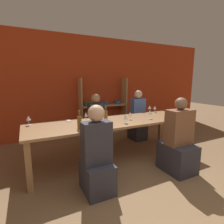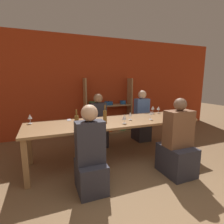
{
  "view_description": "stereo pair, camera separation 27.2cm",
  "coord_description": "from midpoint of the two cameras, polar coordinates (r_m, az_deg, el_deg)",
  "views": [
    {
      "loc": [
        -1.41,
        -0.91,
        1.52
      ],
      "look_at": [
        0.06,
        2.02,
        0.92
      ],
      "focal_mm": 28.0,
      "sensor_mm": 36.0,
      "label": 1
    },
    {
      "loc": [
        -1.16,
        -1.02,
        1.52
      ],
      "look_at": [
        0.06,
        2.02,
        0.92
      ],
      "focal_mm": 28.0,
      "sensor_mm": 36.0,
      "label": 2
    }
  ],
  "objects": [
    {
      "name": "wine_glass_red_b",
      "position": [
        4.11,
        10.38,
        1.46
      ],
      "size": [
        0.08,
        0.08,
        0.17
      ],
      "color": "white",
      "rests_on": "dining_table"
    },
    {
      "name": "wine_glass_white_a",
      "position": [
        3.3,
        -27.79,
        -1.89
      ],
      "size": [
        0.08,
        0.08,
        0.16
      ],
      "color": "white",
      "rests_on": "dining_table"
    },
    {
      "name": "person_far_b",
      "position": [
        4.05,
        -7.13,
        -4.84
      ],
      "size": [
        0.35,
        0.44,
        1.22
      ],
      "rotation": [
        0.0,
        0.0,
        3.14
      ],
      "color": "#2D2D38",
      "rests_on": "ground_plane"
    },
    {
      "name": "wine_glass_red_a",
      "position": [
        3.48,
        10.11,
        -0.25
      ],
      "size": [
        0.07,
        0.07,
        0.17
      ],
      "color": "white",
      "rests_on": "dining_table"
    },
    {
      "name": "wine_glass_empty_b",
      "position": [
        3.28,
        -10.86,
        -0.95
      ],
      "size": [
        0.07,
        0.07,
        0.16
      ],
      "color": "white",
      "rests_on": "dining_table"
    },
    {
      "name": "person_far_a",
      "position": [
        4.54,
        6.65,
        -2.99
      ],
      "size": [
        0.35,
        0.44,
        1.27
      ],
      "rotation": [
        0.0,
        0.0,
        3.14
      ],
      "color": "#2D2D38",
      "rests_on": "ground_plane"
    },
    {
      "name": "person_near_b",
      "position": [
        2.46,
        -8.22,
        -15.43
      ],
      "size": [
        0.38,
        0.48,
        1.21
      ],
      "color": "#2D2D38",
      "rests_on": "ground_plane"
    },
    {
      "name": "person_near_a",
      "position": [
        3.1,
        18.42,
        -10.33
      ],
      "size": [
        0.44,
        0.55,
        1.25
      ],
      "color": "#2D2D38",
      "rests_on": "ground_plane"
    },
    {
      "name": "wine_glass_empty_c",
      "position": [
        4.21,
        12.05,
        1.38
      ],
      "size": [
        0.07,
        0.07,
        0.15
      ],
      "color": "white",
      "rests_on": "dining_table"
    },
    {
      "name": "wall_back_red",
      "position": [
        4.97,
        -11.65,
        8.19
      ],
      "size": [
        8.8,
        0.06,
        2.7
      ],
      "color": "#B23819",
      "rests_on": "ground_plane"
    },
    {
      "name": "wine_glass_empty_a",
      "position": [
        3.37,
        3.62,
        -0.73
      ],
      "size": [
        0.07,
        0.07,
        0.15
      ],
      "color": "white",
      "rests_on": "dining_table"
    },
    {
      "name": "wine_glass_red_c",
      "position": [
        3.07,
        1.93,
        -1.66
      ],
      "size": [
        0.08,
        0.08,
        0.17
      ],
      "color": "white",
      "rests_on": "dining_table"
    },
    {
      "name": "cell_phone",
      "position": [
        3.38,
        -16.25,
        -2.8
      ],
      "size": [
        0.08,
        0.16,
        0.01
      ],
      "color": "silver",
      "rests_on": "dining_table"
    },
    {
      "name": "dining_table",
      "position": [
        3.29,
        -1.59,
        -4.1
      ],
      "size": [
        3.16,
        0.95,
        0.77
      ],
      "color": "olive",
      "rests_on": "ground_plane"
    },
    {
      "name": "wine_bottle_dark",
      "position": [
        3.17,
        -4.53,
        -1.09
      ],
      "size": [
        0.07,
        0.07,
        0.31
      ],
      "color": "brown",
      "rests_on": "dining_table"
    },
    {
      "name": "wine_bottle_green",
      "position": [
        2.79,
        -13.36,
        -3.02
      ],
      "size": [
        0.07,
        0.07,
        0.3
      ],
      "color": "brown",
      "rests_on": "dining_table"
    },
    {
      "name": "shelf_unit",
      "position": [
        5.05,
        -4.45,
        -0.69
      ],
      "size": [
        1.4,
        0.3,
        1.57
      ],
      "color": "tan",
      "rests_on": "ground_plane"
    }
  ]
}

